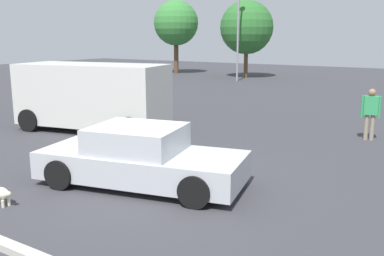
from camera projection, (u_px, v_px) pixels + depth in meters
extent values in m
plane|color=#38383D|center=(147.00, 186.00, 9.29)|extent=(80.00, 80.00, 0.00)
cube|color=#B7BABF|center=(142.00, 165.00, 9.31)|extent=(4.69, 2.72, 0.58)
cube|color=#B7BABF|center=(137.00, 139.00, 9.23)|extent=(2.17, 2.01, 0.55)
cube|color=slate|center=(175.00, 142.00, 8.94)|extent=(0.40, 1.48, 0.46)
cube|color=slate|center=(101.00, 136.00, 9.52)|extent=(0.40, 1.48, 0.46)
cylinder|color=black|center=(220.00, 167.00, 9.61)|extent=(0.67, 0.36, 0.64)
cylinder|color=black|center=(195.00, 191.00, 8.07)|extent=(0.67, 0.36, 0.64)
cylinder|color=black|center=(102.00, 154.00, 10.61)|extent=(0.67, 0.36, 0.64)
cylinder|color=black|center=(60.00, 174.00, 9.07)|extent=(0.67, 0.36, 0.64)
ellipsoid|color=beige|center=(1.00, 193.00, 8.20)|extent=(0.39, 0.23, 0.22)
cylinder|color=beige|center=(1.00, 199.00, 8.36)|extent=(0.06, 0.06, 0.15)
cylinder|color=beige|center=(3.00, 204.00, 8.12)|extent=(0.06, 0.06, 0.15)
cylinder|color=beige|center=(9.00, 202.00, 8.22)|extent=(0.06, 0.06, 0.15)
sphere|color=beige|center=(8.00, 194.00, 8.07)|extent=(0.10, 0.10, 0.10)
cube|color=silver|center=(93.00, 94.00, 14.63)|extent=(5.35, 3.00, 2.03)
cube|color=slate|center=(32.00, 79.00, 15.40)|extent=(0.40, 1.67, 0.81)
cylinder|color=black|center=(29.00, 120.00, 14.61)|extent=(0.80, 0.40, 0.76)
cylinder|color=black|center=(64.00, 111.00, 16.34)|extent=(0.80, 0.40, 0.76)
cylinder|color=black|center=(130.00, 129.00, 13.27)|extent=(0.80, 0.40, 0.76)
cylinder|color=black|center=(156.00, 118.00, 15.00)|extent=(0.80, 0.40, 0.76)
cylinder|color=gray|center=(366.00, 127.00, 13.37)|extent=(0.13, 0.13, 0.81)
cylinder|color=gray|center=(372.00, 128.00, 13.31)|extent=(0.13, 0.13, 0.81)
cube|color=#339959|center=(371.00, 105.00, 13.20)|extent=(0.44, 0.32, 0.57)
cylinder|color=#339959|center=(363.00, 106.00, 13.29)|extent=(0.09, 0.09, 0.67)
cylinder|color=#339959|center=(379.00, 107.00, 13.13)|extent=(0.09, 0.09, 0.67)
sphere|color=#936B4C|center=(372.00, 92.00, 13.12)|extent=(0.22, 0.22, 0.22)
cube|color=#B7B2A8|center=(7.00, 246.00, 6.51)|extent=(6.55, 0.20, 0.12)
cylinder|color=gray|center=(238.00, 31.00, 30.47)|extent=(0.14, 0.14, 7.00)
cylinder|color=brown|center=(246.00, 63.00, 33.60)|extent=(0.31, 0.31, 2.30)
sphere|color=#2D6B2D|center=(247.00, 27.00, 33.04)|extent=(4.07, 4.07, 4.07)
cylinder|color=brown|center=(176.00, 57.00, 37.31)|extent=(0.40, 0.40, 2.85)
sphere|color=#387F38|center=(176.00, 23.00, 36.72)|extent=(3.79, 3.79, 3.79)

